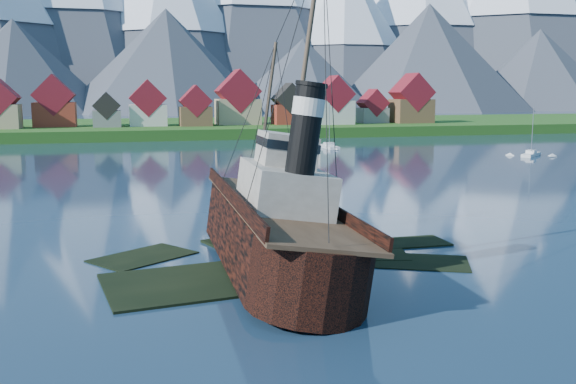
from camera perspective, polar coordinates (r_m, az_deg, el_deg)
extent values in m
plane|color=#192F47|center=(50.21, -2.12, -6.85)|extent=(1400.00, 1400.00, 0.00)
cube|color=black|center=(47.87, -5.13, -8.08)|extent=(19.08, 11.42, 1.00)
cube|color=black|center=(55.55, 3.06, -5.70)|extent=(15.15, 9.76, 1.00)
cube|color=black|center=(59.19, -2.13, -4.67)|extent=(11.45, 9.06, 1.00)
cube|color=black|center=(53.23, 10.92, -6.56)|extent=(10.27, 8.34, 1.00)
cube|color=black|center=(55.02, -12.75, -6.08)|extent=(9.42, 8.68, 1.00)
cube|color=black|center=(59.71, 11.05, -4.78)|extent=(6.00, 4.00, 1.00)
cube|color=#183F12|center=(217.83, -11.94, 5.22)|extent=(600.00, 80.00, 3.20)
cube|color=#3F3D38|center=(179.98, -11.34, 4.48)|extent=(600.00, 2.50, 2.00)
cube|color=tan|center=(199.96, -24.18, 6.14)|extent=(10.50, 9.00, 6.80)
cube|color=maroon|center=(204.12, -20.01, 6.49)|extent=(12.00, 8.50, 7.20)
cube|color=maroon|center=(204.00, -20.10, 8.10)|extent=(12.22, 8.67, 12.22)
cube|color=slate|center=(198.36, -15.78, 6.29)|extent=(8.00, 7.00, 4.80)
cube|color=black|center=(198.23, -15.83, 7.39)|extent=(8.15, 7.14, 8.15)
cube|color=beige|center=(201.47, -12.34, 6.68)|extent=(11.00, 9.50, 6.40)
cube|color=maroon|center=(201.34, -12.39, 8.15)|extent=(11.20, 9.69, 11.20)
cube|color=brown|center=(198.58, -8.23, 6.68)|extent=(9.50, 8.00, 5.80)
cube|color=maroon|center=(198.45, -8.26, 8.01)|extent=(9.67, 8.16, 9.67)
cube|color=tan|center=(205.52, -4.48, 7.13)|extent=(13.50, 10.00, 8.00)
cube|color=maroon|center=(205.41, -4.51, 8.92)|extent=(13.75, 10.20, 13.75)
cube|color=maroon|center=(206.08, 0.08, 6.91)|extent=(10.00, 8.50, 6.20)
cube|color=black|center=(205.96, 0.08, 8.27)|extent=(10.18, 8.67, 10.18)
cube|color=beige|center=(207.21, 4.07, 7.08)|extent=(11.50, 9.00, 7.50)
cube|color=maroon|center=(207.10, 4.09, 8.69)|extent=(11.71, 9.18, 11.71)
cube|color=slate|center=(216.24, 7.52, 6.77)|extent=(9.00, 7.50, 5.00)
cube|color=maroon|center=(216.12, 7.54, 7.86)|extent=(9.16, 7.65, 9.16)
cube|color=brown|center=(219.61, 10.89, 7.09)|extent=(12.50, 10.00, 7.80)
cube|color=maroon|center=(219.51, 10.94, 8.69)|extent=(12.73, 10.20, 12.73)
cone|color=#2D333D|center=(521.83, -10.50, 15.13)|extent=(170.00, 170.00, 145.00)
cone|color=#2D333D|center=(540.32, 5.05, 13.96)|extent=(150.00, 150.00, 125.00)
cone|color=white|center=(543.06, 5.08, 16.59)|extent=(93.00, 93.00, 75.00)
cone|color=#2D333D|center=(600.96, 11.55, 15.47)|extent=(200.00, 200.00, 170.00)
cone|color=#2D333D|center=(628.35, 19.03, 15.80)|extent=(230.00, 230.00, 190.00)
cone|color=#2D333D|center=(690.76, 22.52, 13.49)|extent=(180.00, 180.00, 155.00)
cone|color=#2D333D|center=(425.55, -23.09, 10.11)|extent=(120.00, 120.00, 58.00)
cone|color=#2D333D|center=(417.62, -10.68, 11.25)|extent=(136.00, 136.00, 66.00)
cone|color=#2D333D|center=(437.17, 1.35, 10.24)|extent=(110.00, 110.00, 50.00)
cone|color=#2D333D|center=(467.73, 12.34, 11.49)|extent=(150.00, 150.00, 75.00)
cone|color=#2D333D|center=(515.09, 21.36, 10.01)|extent=(124.00, 124.00, 60.00)
cube|color=black|center=(50.14, -1.68, -3.98)|extent=(7.66, 22.06, 4.60)
cone|color=black|center=(63.89, -4.57, -1.17)|extent=(7.66, 7.66, 7.66)
cylinder|color=black|center=(39.82, 1.92, -7.44)|extent=(7.66, 7.66, 4.60)
cube|color=#4C3826|center=(49.65, -1.69, -1.27)|extent=(7.51, 29.11, 0.27)
cube|color=black|center=(48.89, -5.90, -0.89)|extent=(0.22, 28.19, 0.98)
cube|color=black|center=(50.51, 2.37, -0.53)|extent=(0.22, 28.19, 0.98)
cube|color=#ADA89E|center=(47.81, -1.26, 0.32)|extent=(5.69, 9.30, 3.28)
cube|color=#ADA89E|center=(48.52, -1.57, 3.84)|extent=(3.94, 4.38, 2.41)
cylinder|color=black|center=(43.82, -0.18, 5.72)|extent=(2.08, 2.08, 6.13)
cylinder|color=silver|center=(43.76, -0.18, 7.72)|extent=(2.19, 2.19, 1.20)
cylinder|color=#473828|center=(57.46, -3.70, 6.82)|extent=(0.31, 0.31, 13.13)
cylinder|color=#473828|center=(46.36, -0.99, 13.89)|extent=(0.35, 0.35, 14.22)
cube|color=silver|center=(144.70, 20.79, 3.03)|extent=(7.36, 6.59, 1.12)
cube|color=silver|center=(144.62, 20.80, 3.38)|extent=(2.82, 2.76, 0.65)
cylinder|color=gray|center=(144.29, 20.91, 5.17)|extent=(0.13, 0.13, 9.69)
cube|color=silver|center=(154.34, 3.68, 3.94)|extent=(2.62, 9.74, 1.16)
cube|color=silver|center=(154.26, 3.68, 4.28)|extent=(2.19, 2.76, 0.68)
cylinder|color=gray|center=(153.94, 3.70, 6.03)|extent=(0.14, 0.14, 10.08)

